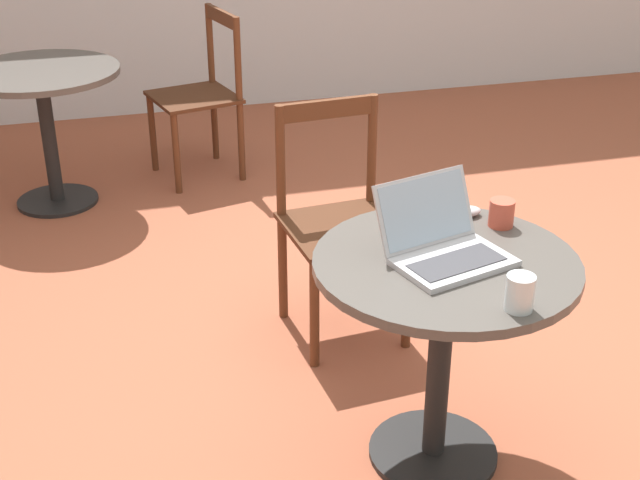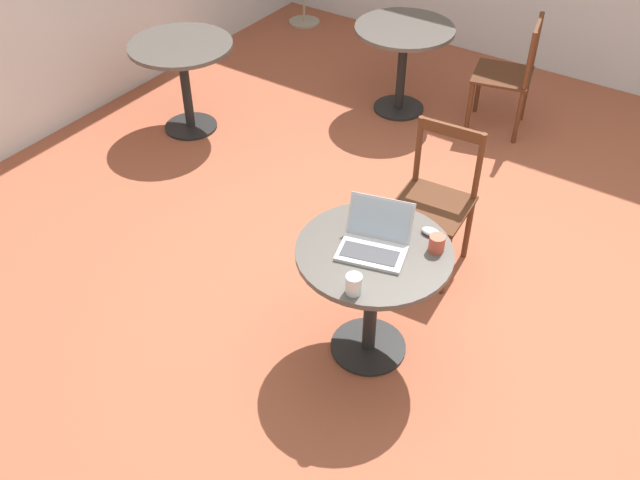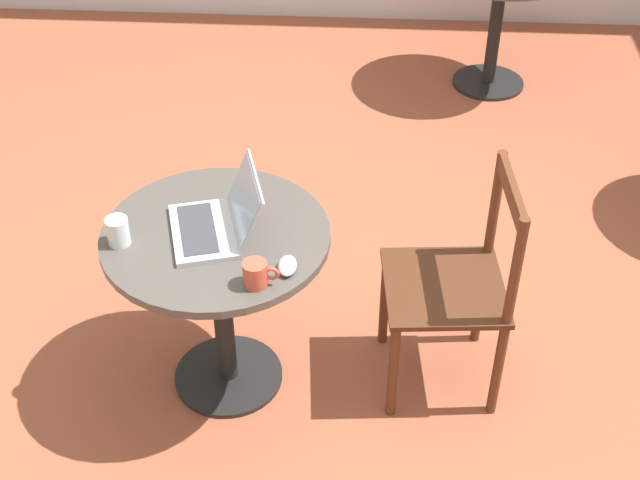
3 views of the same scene
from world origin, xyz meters
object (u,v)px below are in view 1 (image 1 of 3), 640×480
(mouse, at_px, (466,212))
(mug, at_px, (501,213))
(chair_near_right, at_px, (340,223))
(chair_mid_front, at_px, (201,96))
(laptop, at_px, (444,245))
(drinking_glass, at_px, (520,293))
(cafe_table_near, at_px, (443,306))
(cafe_table_mid, at_px, (44,100))

(mouse, bearing_deg, mug, -139.75)
(chair_near_right, relative_size, chair_mid_front, 1.00)
(laptop, relative_size, drinking_glass, 3.98)
(cafe_table_near, height_order, mouse, mouse)
(cafe_table_near, relative_size, chair_mid_front, 0.87)
(chair_near_right, relative_size, mouse, 8.89)
(chair_mid_front, height_order, mouse, chair_mid_front)
(cafe_table_mid, xyz_separation_m, chair_mid_front, (0.19, -0.80, -0.10))
(chair_mid_front, distance_m, drinking_glass, 2.90)
(cafe_table_mid, distance_m, mug, 2.60)
(cafe_table_mid, height_order, chair_near_right, chair_near_right)
(chair_mid_front, bearing_deg, laptop, -172.61)
(chair_near_right, bearing_deg, drinking_glass, -172.86)
(chair_near_right, height_order, mouse, chair_near_right)
(cafe_table_mid, distance_m, laptop, 2.62)
(chair_near_right, bearing_deg, cafe_table_mid, 34.86)
(laptop, bearing_deg, chair_mid_front, 7.39)
(cafe_table_mid, xyz_separation_m, drinking_glass, (-2.67, -1.21, 0.20))
(cafe_table_near, relative_size, mug, 6.75)
(mouse, bearing_deg, chair_mid_front, 12.46)
(laptop, bearing_deg, cafe_table_mid, 25.69)
(drinking_glass, bearing_deg, mug, -20.35)
(mouse, bearing_deg, drinking_glass, 169.96)
(cafe_table_mid, relative_size, chair_mid_front, 0.87)
(mug, height_order, drinking_glass, drinking_glass)
(laptop, relative_size, mouse, 3.86)
(mouse, xyz_separation_m, mug, (-0.09, -0.08, 0.03))
(chair_near_right, relative_size, laptop, 2.30)
(chair_mid_front, bearing_deg, mouse, -167.54)
(mouse, relative_size, mug, 0.88)
(mouse, relative_size, drinking_glass, 1.03)
(cafe_table_near, xyz_separation_m, cafe_table_mid, (2.36, 1.14, 0.00))
(cafe_table_mid, relative_size, mug, 6.75)
(cafe_table_near, distance_m, chair_near_right, 0.84)
(cafe_table_near, distance_m, mug, 0.36)
(mouse, height_order, drinking_glass, drinking_glass)
(laptop, bearing_deg, mouse, -35.54)
(cafe_table_near, distance_m, mouse, 0.35)
(chair_mid_front, bearing_deg, mug, -166.27)
(mouse, distance_m, mug, 0.12)
(cafe_table_mid, distance_m, chair_near_right, 1.87)
(cafe_table_mid, xyz_separation_m, chair_near_right, (-1.53, -1.07, -0.10))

